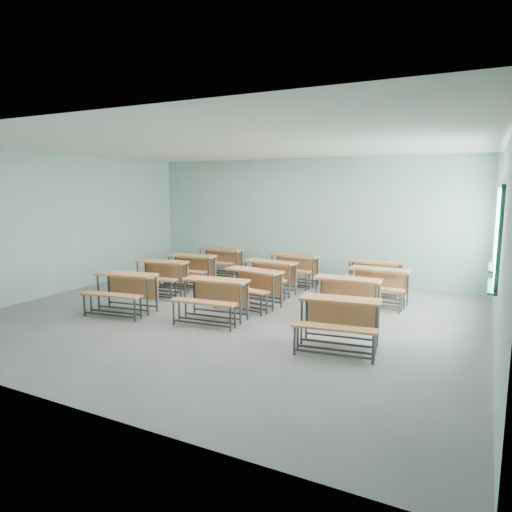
% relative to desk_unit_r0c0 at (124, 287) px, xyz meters
% --- Properties ---
extents(room, '(9.04, 8.04, 3.24)m').
position_rel_desk_unit_r0c0_xyz_m(room, '(2.07, 0.79, 1.08)').
color(room, gray).
rests_on(room, ground).
extents(desk_unit_r0c0, '(1.33, 0.99, 0.77)m').
position_rel_desk_unit_r0c0_xyz_m(desk_unit_r0c0, '(0.00, 0.00, 0.00)').
color(desk_unit_r0c0, '#BC7544').
rests_on(desk_unit_r0c0, ground).
extents(desk_unit_r0c1, '(1.30, 0.94, 0.77)m').
position_rel_desk_unit_r0c0_xyz_m(desk_unit_r0c1, '(1.87, 0.34, 0.00)').
color(desk_unit_r0c1, '#BC7544').
rests_on(desk_unit_r0c1, ground).
extents(desk_unit_r0c2, '(1.33, 0.98, 0.77)m').
position_rel_desk_unit_r0c0_xyz_m(desk_unit_r0c2, '(4.36, -0.05, 0.00)').
color(desk_unit_r0c2, '#BC7544').
rests_on(desk_unit_r0c2, ground).
extents(desk_unit_r1c0, '(1.32, 0.97, 0.77)m').
position_rel_desk_unit_r0c0_xyz_m(desk_unit_r1c0, '(-0.36, 1.55, 0.00)').
color(desk_unit_r1c0, '#BC7544').
rests_on(desk_unit_r1c0, ground).
extents(desk_unit_r1c1, '(1.32, 0.97, 0.77)m').
position_rel_desk_unit_r0c0_xyz_m(desk_unit_r1c1, '(2.03, 1.52, 0.00)').
color(desk_unit_r1c1, '#BC7544').
rests_on(desk_unit_r1c1, ground).
extents(desk_unit_r1c2, '(1.25, 0.85, 0.77)m').
position_rel_desk_unit_r0c0_xyz_m(desk_unit_r1c2, '(4.01, 1.55, 0.00)').
color(desk_unit_r1c2, '#BC7544').
rests_on(desk_unit_r1c2, ground).
extents(desk_unit_r2c0, '(1.31, 0.95, 0.77)m').
position_rel_desk_unit_r0c0_xyz_m(desk_unit_r2c0, '(-0.29, 2.62, 0.00)').
color(desk_unit_r2c0, '#BC7544').
rests_on(desk_unit_r2c0, ground).
extents(desk_unit_r2c1, '(1.27, 0.89, 0.77)m').
position_rel_desk_unit_r0c0_xyz_m(desk_unit_r2c1, '(1.87, 2.66, 0.00)').
color(desk_unit_r2c1, '#BC7544').
rests_on(desk_unit_r2c1, ground).
extents(desk_unit_r2c2, '(1.27, 0.88, 0.77)m').
position_rel_desk_unit_r0c0_xyz_m(desk_unit_r2c2, '(4.31, 2.85, 0.00)').
color(desk_unit_r2c2, '#BC7544').
rests_on(desk_unit_r2c2, ground).
extents(desk_unit_r3c0, '(1.27, 0.89, 0.77)m').
position_rel_desk_unit_r0c0_xyz_m(desk_unit_r3c0, '(-0.28, 4.00, 0.00)').
color(desk_unit_r3c0, '#BC7544').
rests_on(desk_unit_r3c0, ground).
extents(desk_unit_r3c1, '(1.26, 0.87, 0.77)m').
position_rel_desk_unit_r0c0_xyz_m(desk_unit_r3c1, '(1.97, 3.89, 0.00)').
color(desk_unit_r3c1, '#BC7544').
rests_on(desk_unit_r3c1, ground).
extents(desk_unit_r3c2, '(1.26, 0.88, 0.77)m').
position_rel_desk_unit_r0c0_xyz_m(desk_unit_r3c2, '(4.02, 3.83, 0.00)').
color(desk_unit_r3c2, '#BC7544').
rests_on(desk_unit_r3c2, ground).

